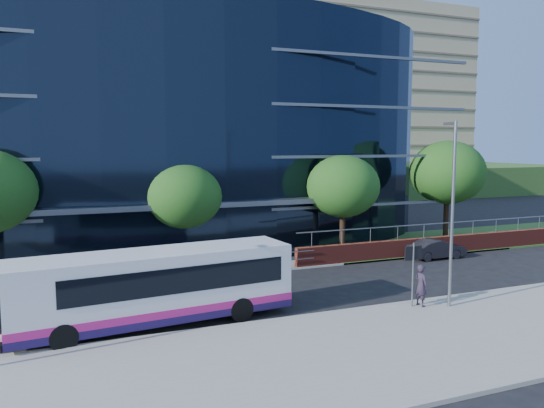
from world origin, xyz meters
name	(u,v)px	position (x,y,z in m)	size (l,w,h in m)	color
ground	(303,311)	(0.00, 0.00, 0.00)	(200.00, 200.00, 0.00)	black
pavement_near	(365,351)	(0.00, -5.00, 0.07)	(80.00, 8.00, 0.15)	gray
kerb	(313,316)	(0.00, -1.00, 0.08)	(80.00, 0.25, 0.16)	gray
yellow_line_outer	(311,316)	(0.00, -0.80, 0.01)	(80.00, 0.08, 0.01)	gold
yellow_line_inner	(309,315)	(0.00, -0.65, 0.01)	(80.00, 0.08, 0.01)	gold
far_forecourt	(129,267)	(-6.00, 11.00, 0.05)	(50.00, 8.00, 0.10)	gray
grass_verge	(518,235)	(24.00, 11.00, 0.06)	(36.00, 8.00, 0.12)	#2D511E
glass_office	(137,133)	(-4.00, 20.85, 8.00)	(44.00, 23.10, 16.00)	black
retaining_wall	(517,239)	(20.00, 7.30, 0.61)	(34.00, 0.40, 2.11)	maroon
guard_railings	(97,273)	(-8.00, 7.00, 0.82)	(24.00, 0.05, 1.10)	slate
apartment_block	(331,120)	(32.00, 57.21, 11.11)	(60.00, 42.00, 30.00)	#2D511E
street_sign	(413,261)	(4.50, -1.59, 2.15)	(0.85, 0.09, 2.80)	slate
tree_far_b	(184,197)	(-3.00, 9.50, 4.21)	(4.29, 4.29, 6.05)	black
tree_far_c	(343,186)	(7.00, 9.00, 4.54)	(4.62, 4.62, 6.51)	black
tree_far_d	(448,173)	(16.00, 10.00, 5.19)	(5.28, 5.28, 7.44)	black
tree_dist_e	(339,165)	(24.00, 40.00, 4.54)	(4.62, 4.62, 6.51)	black
tree_dist_f	(430,165)	(40.00, 42.00, 4.21)	(4.29, 4.29, 6.05)	black
streetlight_east	(452,208)	(6.00, -2.17, 4.44)	(0.15, 0.77, 8.00)	slate
city_bus	(158,286)	(-6.11, 0.51, 1.58)	(11.23, 3.65, 2.98)	silver
parked_car	(437,249)	(12.33, 6.43, 0.62)	(1.31, 3.75, 1.23)	black
pedestrian	(421,285)	(4.88, -1.70, 1.07)	(0.67, 0.44, 1.84)	#271F2E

